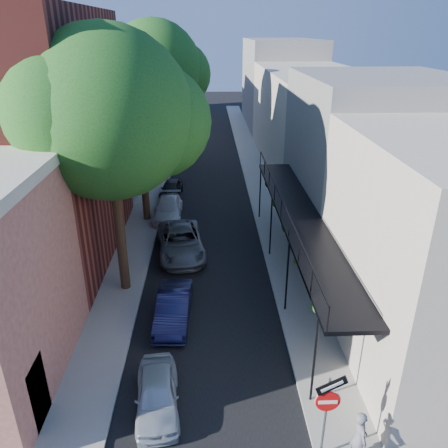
{
  "coord_description": "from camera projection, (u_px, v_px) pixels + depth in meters",
  "views": [
    {
      "loc": [
        0.12,
        -7.45,
        11.06
      ],
      "look_at": [
        0.8,
        10.99,
        2.8
      ],
      "focal_mm": 35.0,
      "sensor_mm": 36.0,
      "label": 1
    }
  ],
  "objects": [
    {
      "name": "oak_near",
      "position": [
        120.0,
        117.0,
        17.34
      ],
      "size": [
        7.48,
        6.8,
        11.42
      ],
      "color": "#372616",
      "rests_on": "ground"
    },
    {
      "name": "parked_car_c",
      "position": [
        181.0,
        242.0,
        23.22
      ],
      "size": [
        2.93,
        5.3,
        1.4
      ],
      "primitive_type": "imported",
      "rotation": [
        0.0,
        0.0,
        0.12
      ],
      "color": "slate",
      "rests_on": "ground"
    },
    {
      "name": "parked_car_e",
      "position": [
        171.0,
        188.0,
        31.42
      ],
      "size": [
        1.73,
        3.46,
        1.13
      ],
      "primitive_type": "imported",
      "rotation": [
        0.0,
        0.0,
        -0.12
      ],
      "color": "black",
      "rests_on": "ground"
    },
    {
      "name": "sidewalk_left",
      "position": [
        162.0,
        165.0,
        38.52
      ],
      "size": [
        2.0,
        64.0,
        0.12
      ],
      "primitive_type": "cube",
      "color": "gray",
      "rests_on": "ground"
    },
    {
      "name": "buildings_left",
      "position": [
        91.0,
        112.0,
        35.22
      ],
      "size": [
        10.1,
        59.1,
        12.0
      ],
      "color": "tan",
      "rests_on": "ground"
    },
    {
      "name": "sign_post",
      "position": [
        328.0,
        404.0,
        11.47
      ],
      "size": [
        0.89,
        0.17,
        2.99
      ],
      "color": "#595B60",
      "rests_on": "ground"
    },
    {
      "name": "oak_far",
      "position": [
        161.0,
        70.0,
        32.7
      ],
      "size": [
        7.7,
        7.0,
        11.9
      ],
      "color": "#372616",
      "rests_on": "ground"
    },
    {
      "name": "parked_car_b",
      "position": [
        174.0,
        308.0,
        17.87
      ],
      "size": [
        1.45,
        3.8,
        1.24
      ],
      "primitive_type": "imported",
      "rotation": [
        0.0,
        0.0,
        -0.04
      ],
      "color": "#111336",
      "rests_on": "ground"
    },
    {
      "name": "parked_car_d",
      "position": [
        168.0,
        209.0,
        27.71
      ],
      "size": [
        1.73,
        4.2,
        1.22
      ],
      "primitive_type": "imported",
      "rotation": [
        0.0,
        0.0,
        0.01
      ],
      "color": "silver",
      "rests_on": "ground"
    },
    {
      "name": "buildings_right",
      "position": [
        313.0,
        115.0,
        36.7
      ],
      "size": [
        9.8,
        55.0,
        10.0
      ],
      "color": "#BEB39D",
      "rests_on": "ground"
    },
    {
      "name": "parked_car_a",
      "position": [
        157.0,
        394.0,
        13.73
      ],
      "size": [
        1.66,
        3.44,
        1.13
      ],
      "primitive_type": "imported",
      "rotation": [
        0.0,
        0.0,
        0.1
      ],
      "color": "#AAB5BD",
      "rests_on": "ground"
    },
    {
      "name": "sidewalk_right",
      "position": [
        252.0,
        164.0,
        38.79
      ],
      "size": [
        2.0,
        64.0,
        0.12
      ],
      "primitive_type": "cube",
      "color": "gray",
      "rests_on": "ground"
    },
    {
      "name": "road_surface",
      "position": [
        207.0,
        165.0,
        38.68
      ],
      "size": [
        6.0,
        64.0,
        0.01
      ],
      "primitive_type": "cube",
      "color": "black",
      "rests_on": "ground"
    },
    {
      "name": "oak_mid",
      "position": [
        146.0,
        106.0,
        24.94
      ],
      "size": [
        6.6,
        6.0,
        10.2
      ],
      "color": "#372616",
      "rests_on": "ground"
    },
    {
      "name": "pedestrian",
      "position": [
        359.0,
        437.0,
        11.79
      ],
      "size": [
        0.47,
        0.66,
        1.72
      ],
      "primitive_type": "imported",
      "rotation": [
        0.0,
        0.0,
        1.66
      ],
      "color": "slate",
      "rests_on": "sidewalk_right"
    }
  ]
}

